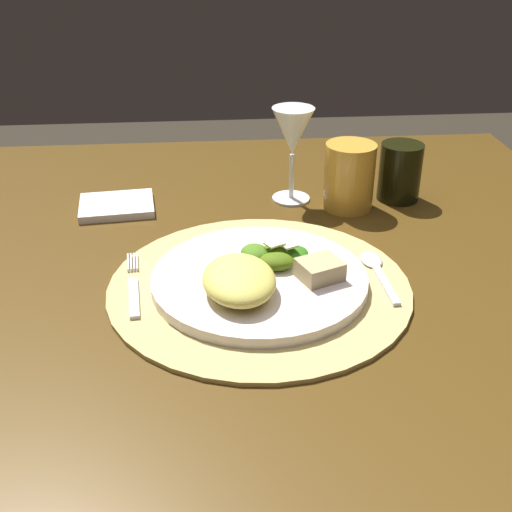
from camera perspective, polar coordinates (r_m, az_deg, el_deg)
dining_table at (r=0.94m, az=-1.67°, el=-8.84°), size 1.15×1.09×0.71m
placemat at (r=0.83m, az=0.29°, el=-2.69°), size 0.39×0.39×0.01m
dinner_plate at (r=0.83m, az=0.29°, el=-2.08°), size 0.28×0.28×0.01m
pasta_serving at (r=0.78m, az=-1.38°, el=-2.09°), size 0.10×0.12×0.04m
salad_greens at (r=0.85m, az=1.55°, el=0.07°), size 0.10×0.08×0.02m
bread_piece at (r=0.81m, az=5.63°, el=-1.21°), size 0.06×0.06×0.02m
fork at (r=0.83m, az=-10.74°, el=-2.69°), size 0.03×0.16×0.00m
spoon at (r=0.88m, az=10.49°, el=-0.94°), size 0.03×0.14×0.01m
napkin at (r=1.07m, az=-12.18°, el=4.36°), size 0.13×0.11×0.01m
wine_glass at (r=1.04m, az=3.25°, el=10.59°), size 0.07×0.07×0.15m
amber_tumbler at (r=1.04m, az=8.22°, el=6.95°), size 0.08×0.08×0.11m
dark_tumbler at (r=1.09m, az=12.58°, el=7.25°), size 0.07×0.07×0.09m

